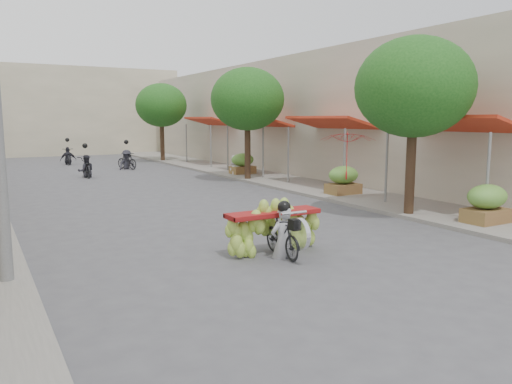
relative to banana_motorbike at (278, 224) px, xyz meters
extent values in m
plane|color=#504F54|center=(0.20, -2.39, -0.69)|extent=(120.00, 120.00, 0.00)
cube|color=gray|center=(7.20, 12.61, -0.63)|extent=(4.00, 60.00, 0.12)
cube|color=#BBAE9B|center=(12.20, 11.61, 2.31)|extent=(8.00, 40.00, 6.00)
cube|color=#B22D17|center=(7.32, 1.61, 2.06)|extent=(1.77, 4.20, 0.53)
cylinder|color=slate|center=(6.50, -0.29, 0.59)|extent=(0.08, 0.08, 2.55)
cylinder|color=slate|center=(6.50, 3.51, 0.59)|extent=(0.08, 0.08, 2.55)
cube|color=#B22D17|center=(7.32, 7.61, 2.06)|extent=(1.77, 4.20, 0.53)
cylinder|color=slate|center=(6.50, 5.71, 0.59)|extent=(0.08, 0.08, 2.55)
cylinder|color=slate|center=(6.50, 9.51, 0.59)|extent=(0.08, 0.08, 2.55)
cube|color=#B22D17|center=(7.32, 13.61, 2.06)|extent=(1.77, 4.20, 0.53)
cylinder|color=slate|center=(6.50, 11.71, 0.59)|extent=(0.08, 0.08, 2.55)
cylinder|color=slate|center=(6.50, 15.51, 0.59)|extent=(0.08, 0.08, 2.55)
cube|color=#B22D17|center=(7.32, 19.61, 2.06)|extent=(1.77, 4.20, 0.53)
cylinder|color=slate|center=(6.50, 17.71, 0.59)|extent=(0.08, 0.08, 2.55)
cylinder|color=slate|center=(6.50, 21.51, 0.59)|extent=(0.08, 0.08, 2.55)
cube|color=#C0B597|center=(0.20, 35.61, 2.81)|extent=(20.00, 6.00, 7.00)
cylinder|color=#3A2719|center=(5.60, 1.61, 0.91)|extent=(0.28, 0.28, 3.20)
ellipsoid|color=#225B1A|center=(5.60, 1.61, 3.11)|extent=(3.40, 3.40, 2.90)
cylinder|color=#3A2719|center=(5.60, 11.61, 0.91)|extent=(0.28, 0.28, 3.20)
ellipsoid|color=#225B1A|center=(5.60, 11.61, 3.11)|extent=(3.40, 3.40, 2.90)
cylinder|color=#3A2719|center=(5.60, 23.61, 0.91)|extent=(0.28, 0.28, 3.20)
ellipsoid|color=#225B1A|center=(5.60, 23.61, 3.11)|extent=(3.40, 3.40, 2.90)
cube|color=brown|center=(6.40, -0.39, -0.32)|extent=(1.20, 0.80, 0.50)
ellipsoid|color=#5F9A39|center=(6.40, -0.39, 0.26)|extent=(1.20, 0.88, 0.66)
cube|color=brown|center=(6.40, 5.61, -0.32)|extent=(1.20, 0.80, 0.50)
ellipsoid|color=#5F9A39|center=(6.40, 5.61, 0.26)|extent=(1.20, 0.88, 0.66)
cube|color=brown|center=(6.40, 13.61, -0.32)|extent=(1.20, 0.80, 0.50)
ellipsoid|color=#5F9A39|center=(6.40, 13.61, 0.26)|extent=(1.20, 0.88, 0.66)
imported|color=black|center=(0.00, -0.15, -0.25)|extent=(0.56, 1.54, 0.88)
cylinder|color=silver|center=(0.00, -0.80, -0.07)|extent=(0.10, 0.66, 0.66)
cube|color=black|center=(0.00, -0.70, 0.11)|extent=(0.28, 0.22, 0.22)
cylinder|color=silver|center=(0.00, -0.60, 0.33)|extent=(0.60, 0.05, 0.05)
cube|color=maroon|center=(0.00, 0.20, 0.19)|extent=(2.13, 0.55, 0.10)
imported|color=#B9B9C1|center=(0.00, -0.20, 0.42)|extent=(0.58, 0.43, 1.62)
sphere|color=black|center=(0.00, -0.23, 1.20)|extent=(0.28, 0.28, 0.28)
imported|color=red|center=(6.10, 5.07, 1.79)|extent=(2.47, 2.47, 1.75)
imported|color=silver|center=(6.09, 13.74, 0.39)|extent=(1.08, 1.04, 1.92)
imported|color=black|center=(-0.71, 16.88, -0.19)|extent=(0.71, 1.79, 1.00)
imported|color=#292931|center=(-0.71, 16.88, 0.44)|extent=(0.80, 0.50, 1.65)
sphere|color=black|center=(-0.71, 16.88, 0.89)|extent=(0.26, 0.26, 0.26)
imported|color=black|center=(2.15, 19.88, -0.19)|extent=(1.09, 1.75, 1.00)
imported|color=#292931|center=(2.15, 19.88, 0.44)|extent=(1.19, 0.91, 1.65)
sphere|color=black|center=(2.15, 19.88, 0.89)|extent=(0.26, 0.26, 0.26)
imported|color=black|center=(-0.31, 24.67, -0.19)|extent=(0.87, 1.83, 0.99)
imported|color=#292931|center=(-0.31, 24.67, 0.44)|extent=(1.03, 0.66, 1.65)
sphere|color=black|center=(-0.31, 24.67, 0.89)|extent=(0.26, 0.26, 0.26)
camera|label=1|loc=(-5.56, -8.83, 2.21)|focal=35.00mm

